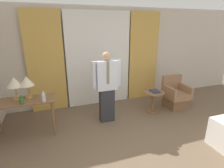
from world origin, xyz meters
name	(u,v)px	position (x,y,z in m)	size (l,w,h in m)	color
wall_back	(98,57)	(0.00, 3.06, 1.35)	(10.00, 0.06, 2.70)	beige
curtain_sheer_center	(99,60)	(0.00, 2.93, 1.29)	(1.79, 0.06, 2.58)	white
curtain_drape_left	(46,63)	(-1.39, 2.93, 1.29)	(0.92, 0.06, 2.58)	gold
curtain_drape_right	(143,57)	(1.39, 2.93, 1.29)	(0.92, 0.06, 2.58)	gold
desk	(23,106)	(-1.87, 1.84, 0.65)	(1.20, 0.54, 0.78)	brown
table_lamp_left	(14,83)	(-1.98, 1.95, 1.12)	(0.28, 0.28, 0.46)	tan
table_lamp_right	(27,82)	(-1.76, 1.95, 1.12)	(0.28, 0.28, 0.46)	tan
bottle_near_edge	(44,97)	(-1.46, 1.65, 0.86)	(0.07, 0.07, 0.21)	silver
bottle_by_lamp	(21,100)	(-1.85, 1.67, 0.85)	(0.08, 0.08, 0.17)	#336638
person	(107,85)	(-0.11, 1.86, 0.89)	(0.67, 0.22, 1.66)	#2D2D33
armchair	(175,96)	(1.94, 1.97, 0.33)	(0.60, 0.61, 0.87)	brown
side_table	(153,98)	(1.17, 1.88, 0.39)	(0.55, 0.55, 0.57)	brown
book	(155,91)	(1.20, 1.88, 0.59)	(0.20, 0.26, 0.03)	#2D334C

